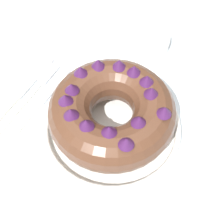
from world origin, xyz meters
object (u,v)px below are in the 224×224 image
Objects in this scene: bundt_cake at (112,111)px; side_bowl at (140,40)px; fork at (33,92)px; serving_dish at (112,127)px; cake_knife at (39,103)px; serving_knife at (16,98)px.

bundt_cake is 1.65× the size of side_bowl.
fork is 0.29m from side_bowl.
serving_dish is 1.47× the size of cake_knife.
serving_knife and cake_knife have the same top height.
serving_dish reaches higher than cake_knife.
bundt_cake is 1.14× the size of fork.
fork is at bearing 179.22° from bundt_cake.
bundt_cake is 0.27m from side_bowl.
serving_dish is 0.26m from side_bowl.
serving_dish is 0.23m from serving_knife.
serving_dish is at bearing 5.92° from cake_knife.
bundt_cake is at bearing -76.92° from side_bowl.
cake_knife is at bearing -174.64° from serving_dish.
serving_knife reaches higher than fork.
fork is 0.04m from cake_knife.
cake_knife is at bearing -28.03° from fork.
serving_knife is at bearing -172.42° from serving_dish.
bundt_cake is at bearing 5.93° from cake_knife.
fork is at bearing 148.59° from cake_knife.
fork is at bearing 179.20° from serving_dish.
cake_knife is (-0.17, -0.02, -0.07)m from bundt_cake.
bundt_cake reaches higher than fork.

